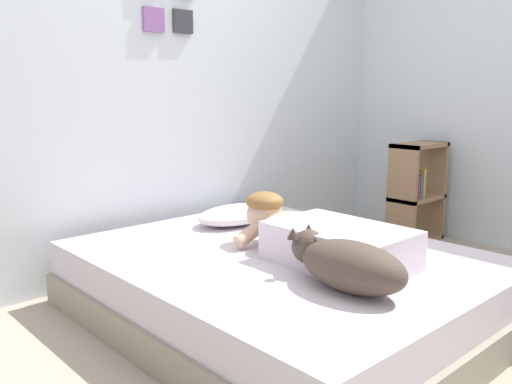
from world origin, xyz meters
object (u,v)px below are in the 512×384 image
person_lying (317,236)px  bookshelf (416,192)px  bed (281,285)px  cell_phone (351,265)px  coffee_cup (271,223)px  dog (346,264)px  pillow (236,215)px

person_lying → bookshelf: size_ratio=1.23×
bed → cell_phone: size_ratio=14.19×
person_lying → bookshelf: bookshelf is taller
bed → person_lying: person_lying is taller
coffee_cup → person_lying: bearing=-111.4°
coffee_cup → bookshelf: size_ratio=0.17×
dog → cell_phone: 0.30m
person_lying → cell_phone: person_lying is taller
bookshelf → cell_phone: bearing=-158.0°
pillow → person_lying: person_lying is taller
cell_phone → bookshelf: size_ratio=0.19×
person_lying → dog: 0.41m
bookshelf → coffee_cup: bearing=178.0°
dog → bookshelf: bookshelf is taller
bed → coffee_cup: size_ratio=15.90×
bed → person_lying: bearing=-69.9°
dog → bookshelf: (1.89, 0.83, -0.06)m
bookshelf → dog: bearing=-156.4°
cell_phone → coffee_cup: bearing=75.3°
pillow → cell_phone: 0.98m
dog → coffee_cup: 0.98m
bed → coffee_cup: (0.27, 0.36, 0.21)m
pillow → coffee_cup: (0.05, -0.25, -0.02)m
pillow → dog: 1.18m
bed → dog: (-0.16, -0.52, 0.28)m
cell_phone → pillow: bearing=82.1°
cell_phone → person_lying: bearing=95.4°
dog → cell_phone: size_ratio=4.11×
bed → bookshelf: size_ratio=2.65×
person_lying → bookshelf: 1.74m
bed → bookshelf: bearing=10.0°
dog → cell_phone: dog is taller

